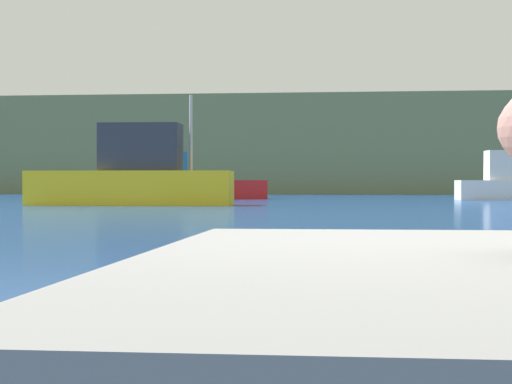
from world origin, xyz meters
TOP-DOWN VIEW (x-y plane):
  - hillside_backdrop at (0.00, 67.65)m, footprint 140.00×13.12m
  - fishing_boat_yellow at (-8.35, 28.58)m, footprint 7.72×2.28m
  - fishing_boat_red at (-8.56, 40.97)m, footprint 7.73×5.01m

SIDE VIEW (x-z plane):
  - fishing_boat_red at x=-8.56m, z-range -1.05..2.57m
  - fishing_boat_yellow at x=-8.35m, z-range -0.99..3.16m
  - hillside_backdrop at x=0.00m, z-range 0.00..7.64m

